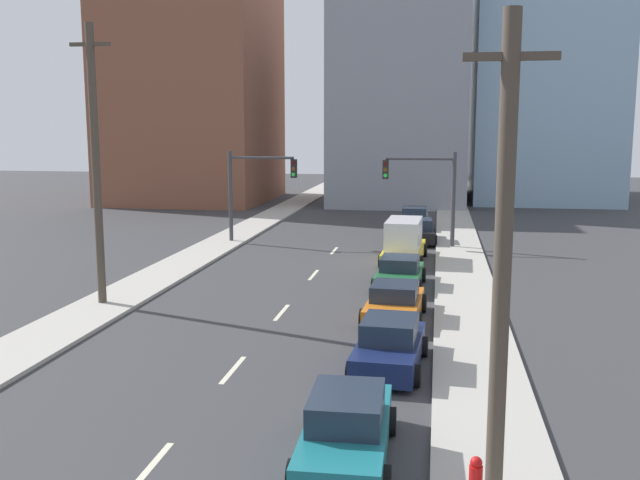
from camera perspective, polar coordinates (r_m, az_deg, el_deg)
name	(u,v)px	position (r m, az deg, el deg)	size (l,w,h in m)	color
sidewalk_left	(260,223)	(52.45, -4.83, 1.40)	(2.61, 89.19, 0.14)	#ADA89E
sidewalk_right	(455,227)	(50.88, 10.77, 1.04)	(2.61, 89.19, 0.14)	#ADA89E
lane_stripe_at_7m	(150,468)	(15.91, -13.48, -17.32)	(0.16, 2.40, 0.01)	beige
lane_stripe_at_13m	(233,370)	(21.26, -6.97, -10.26)	(0.16, 2.40, 0.01)	beige
lane_stripe_at_20m	(282,312)	(27.36, -3.08, -5.80)	(0.16, 2.40, 0.01)	beige
lane_stripe_at_27m	(314,275)	(34.11, -0.52, -2.81)	(0.16, 2.40, 0.01)	beige
lane_stripe_at_34m	(334,251)	(40.77, 1.14, -0.85)	(0.16, 2.40, 0.01)	beige
building_brick_left	(195,91)	(69.89, -10.00, 11.64)	(14.00, 16.00, 20.69)	brown
building_office_center	(402,89)	(70.11, 6.60, 11.93)	(12.00, 20.00, 21.23)	gray
building_glass_right	(543,11)	(75.37, 17.42, 17.06)	(13.00, 20.00, 36.10)	#8CADC6
traffic_signal_left	(251,183)	(43.18, -5.58, 4.52)	(4.22, 0.35, 5.59)	#38383D
traffic_signal_right	(432,186)	(41.73, 8.92, 4.30)	(4.22, 0.35, 5.59)	#38383D
utility_pole_right_near	(502,265)	(12.88, 14.39, -1.97)	(1.60, 0.32, 8.97)	#473D33
utility_pole_left_mid	(96,165)	(28.85, -17.49, 5.76)	(1.60, 0.32, 10.87)	#473D33
fire_hydrant	(476,478)	(14.57, 12.35, -18.08)	(0.26, 0.26, 0.84)	red
sedan_teal	(347,430)	(15.55, 2.14, -14.94)	(2.08, 4.66, 1.51)	#196B75
sedan_navy	(390,346)	(21.12, 5.58, -8.43)	(2.22, 4.44, 1.51)	#141E47
sedan_orange	(395,303)	(26.29, 5.99, -5.03)	(2.30, 4.40, 1.37)	orange
sedan_green	(400,273)	(31.58, 6.39, -2.66)	(2.26, 4.33, 1.37)	#1E6033
box_truck_yellow	(404,242)	(37.34, 6.72, -0.17)	(2.37, 5.88, 2.27)	gold
sedan_black	(418,232)	(43.95, 7.86, 0.66)	(2.32, 4.32, 1.46)	black
sedan_gray	(414,219)	(49.80, 7.55, 1.67)	(2.13, 4.63, 1.52)	slate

